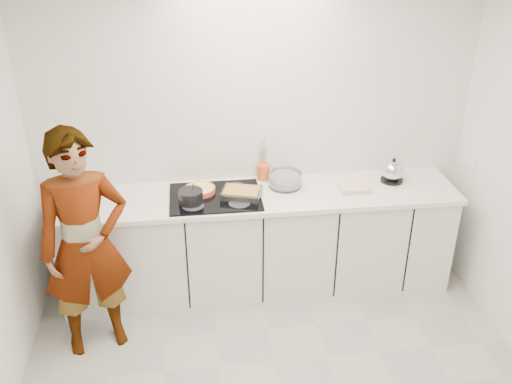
{
  "coord_description": "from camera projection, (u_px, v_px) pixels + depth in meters",
  "views": [
    {
      "loc": [
        -0.52,
        -2.74,
        3.04
      ],
      "look_at": [
        -0.05,
        1.05,
        1.05
      ],
      "focal_mm": 40.0,
      "sensor_mm": 36.0,
      "label": 1
    }
  ],
  "objects": [
    {
      "name": "baking_dish",
      "position": [
        242.0,
        193.0,
        4.5
      ],
      "size": [
        0.35,
        0.3,
        0.06
      ],
      "color": "silver",
      "rests_on": "hob"
    },
    {
      "name": "tart_dish",
      "position": [
        200.0,
        190.0,
        4.57
      ],
      "size": [
        0.31,
        0.31,
        0.04
      ],
      "color": "#C95938",
      "rests_on": "hob"
    },
    {
      "name": "wall_back",
      "position": [
        254.0,
        134.0,
        4.68
      ],
      "size": [
        3.6,
        0.0,
        2.6
      ],
      "primitive_type": "cube",
      "color": "white",
      "rests_on": "ground"
    },
    {
      "name": "ceiling",
      "position": [
        294.0,
        1.0,
        2.67
      ],
      "size": [
        3.6,
        3.2,
        0.0
      ],
      "primitive_type": "cube",
      "color": "white",
      "rests_on": "wall_back"
    },
    {
      "name": "base_cabinets",
      "position": [
        259.0,
        244.0,
        4.8
      ],
      "size": [
        3.2,
        0.58,
        0.87
      ],
      "primitive_type": "cube",
      "color": "silver",
      "rests_on": "floor"
    },
    {
      "name": "kettle",
      "position": [
        393.0,
        172.0,
        4.74
      ],
      "size": [
        0.24,
        0.24,
        0.21
      ],
      "color": "black",
      "rests_on": "countertop"
    },
    {
      "name": "cook",
      "position": [
        86.0,
        245.0,
        3.98
      ],
      "size": [
        0.73,
        0.59,
        1.73
      ],
      "primitive_type": "imported",
      "rotation": [
        0.0,
        0.0,
        0.31
      ],
      "color": "silver",
      "rests_on": "floor"
    },
    {
      "name": "countertop",
      "position": [
        259.0,
        196.0,
        4.59
      ],
      "size": [
        3.24,
        0.64,
        0.04
      ],
      "primitive_type": "cube",
      "color": "white",
      "rests_on": "base_cabinets"
    },
    {
      "name": "hob",
      "position": [
        215.0,
        197.0,
        4.52
      ],
      "size": [
        0.72,
        0.54,
        0.01
      ],
      "primitive_type": "cube",
      "color": "black",
      "rests_on": "countertop"
    },
    {
      "name": "tea_towel",
      "position": [
        354.0,
        188.0,
        4.63
      ],
      "size": [
        0.25,
        0.18,
        0.04
      ],
      "primitive_type": "cube",
      "rotation": [
        0.0,
        0.0,
        -0.04
      ],
      "color": "white",
      "rests_on": "countertop"
    },
    {
      "name": "mixing_bowl",
      "position": [
        285.0,
        180.0,
        4.67
      ],
      "size": [
        0.34,
        0.34,
        0.12
      ],
      "color": "silver",
      "rests_on": "countertop"
    },
    {
      "name": "utensil_crock",
      "position": [
        263.0,
        172.0,
        4.79
      ],
      "size": [
        0.13,
        0.13,
        0.13
      ],
      "primitive_type": "cylinder",
      "rotation": [
        0.0,
        0.0,
        0.28
      ],
      "color": "#D95B24",
      "rests_on": "countertop"
    },
    {
      "name": "saucepan",
      "position": [
        191.0,
        197.0,
        4.4
      ],
      "size": [
        0.2,
        0.2,
        0.18
      ],
      "color": "black",
      "rests_on": "hob"
    }
  ]
}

